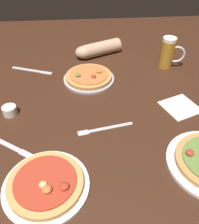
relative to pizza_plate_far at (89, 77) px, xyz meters
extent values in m
cube|color=#3D2114|center=(0.03, -0.29, -0.03)|extent=(2.40, 2.40, 0.03)
ellipsoid|color=#B73823|center=(0.32, -0.56, 0.03)|extent=(0.03, 0.03, 0.01)
cylinder|color=#B2B2B7|center=(0.00, 0.00, -0.01)|extent=(0.27, 0.27, 0.01)
cylinder|color=tan|center=(0.00, 0.00, 0.00)|extent=(0.24, 0.24, 0.02)
cylinder|color=#C67038|center=(0.00, 0.00, 0.02)|extent=(0.20, 0.20, 0.01)
ellipsoid|color=#C67038|center=(0.05, 0.01, 0.03)|extent=(0.03, 0.03, 0.01)
ellipsoid|color=olive|center=(-0.06, -0.02, 0.03)|extent=(0.03, 0.03, 0.01)
ellipsoid|color=#B73823|center=(0.02, -0.03, 0.03)|extent=(0.03, 0.03, 0.01)
cylinder|color=silver|center=(-0.17, -0.62, -0.01)|extent=(0.28, 0.28, 0.01)
cylinder|color=tan|center=(-0.17, -0.62, 0.00)|extent=(0.24, 0.24, 0.02)
cylinder|color=#B73823|center=(-0.17, -0.62, 0.02)|extent=(0.20, 0.20, 0.01)
ellipsoid|color=#DBC67A|center=(-0.17, -0.64, 0.03)|extent=(0.03, 0.03, 0.01)
ellipsoid|color=#C67038|center=(-0.16, -0.66, 0.03)|extent=(0.03, 0.03, 0.02)
ellipsoid|color=#B73823|center=(-0.11, -0.65, 0.03)|extent=(0.03, 0.03, 0.02)
cylinder|color=#B27A23|center=(0.44, 0.11, 0.06)|extent=(0.07, 0.07, 0.15)
cylinder|color=white|center=(0.44, 0.11, 0.14)|extent=(0.07, 0.07, 0.02)
torus|color=silver|center=(0.49, 0.10, 0.06)|extent=(0.10, 0.03, 0.10)
cylinder|color=silver|center=(-0.36, -0.25, 0.00)|extent=(0.06, 0.06, 0.04)
cube|color=white|center=(0.40, -0.26, -0.01)|extent=(0.19, 0.19, 0.01)
cube|color=silver|center=(0.07, -0.37, -0.01)|extent=(0.19, 0.05, 0.01)
cube|color=silver|center=(-0.04, -0.39, -0.01)|extent=(0.05, 0.03, 0.00)
cube|color=silver|center=(-0.33, 0.13, -0.01)|extent=(0.19, 0.09, 0.01)
cube|color=silver|center=(-0.23, 0.09, -0.01)|extent=(0.06, 0.04, 0.00)
cube|color=silver|center=(-0.34, -0.42, -0.01)|extent=(0.17, 0.12, 0.01)
cube|color=silver|center=(-0.25, -0.48, -0.01)|extent=(0.06, 0.05, 0.00)
cylinder|color=tan|center=(0.09, 0.28, 0.02)|extent=(0.25, 0.17, 0.08)
ellipsoid|color=tan|center=(-0.02, 0.24, 0.02)|extent=(0.10, 0.08, 0.07)
camera|label=1|loc=(-0.03, -1.06, 0.67)|focal=38.13mm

